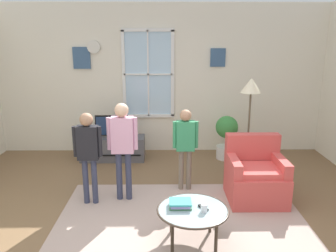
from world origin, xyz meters
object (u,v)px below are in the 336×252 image
at_px(coffee_table, 193,211).
at_px(cup, 204,208).
at_px(remote_near_books, 203,208).
at_px(floor_lamp, 251,95).
at_px(armchair, 255,177).
at_px(person_pink_shirt, 123,141).
at_px(potted_plant_by_window, 226,135).
at_px(book_stack, 180,204).
at_px(person_black_shirt, 88,148).
at_px(tv_stand, 113,148).
at_px(television, 112,126).
at_px(person_green_shirt, 185,140).

distance_m(coffee_table, cup, 0.14).
bearing_deg(remote_near_books, floor_lamp, 63.60).
bearing_deg(armchair, person_pink_shirt, 179.88).
distance_m(person_pink_shirt, potted_plant_by_window, 2.38).
distance_m(book_stack, person_pink_shirt, 1.32).
height_order(coffee_table, person_black_shirt, person_black_shirt).
xyz_separation_m(coffee_table, potted_plant_by_window, (0.84, 2.69, 0.07)).
relative_size(coffee_table, remote_near_books, 5.55).
distance_m(book_stack, floor_lamp, 2.31).
bearing_deg(coffee_table, armchair, 48.18).
height_order(tv_stand, cup, cup).
bearing_deg(book_stack, television, 113.25).
height_order(book_stack, person_green_shirt, person_green_shirt).
bearing_deg(remote_near_books, book_stack, 170.88).
distance_m(coffee_table, person_pink_shirt, 1.45).
height_order(tv_stand, armchair, armchair).
bearing_deg(person_pink_shirt, cup, -49.22).
xyz_separation_m(cup, person_pink_shirt, (-0.97, 1.13, 0.39)).
distance_m(cup, potted_plant_by_window, 2.84).
bearing_deg(armchair, potted_plant_by_window, 94.05).
bearing_deg(person_green_shirt, television, 134.52).
bearing_deg(person_green_shirt, armchair, -18.05).
xyz_separation_m(book_stack, person_green_shirt, (0.13, 1.33, 0.30)).
xyz_separation_m(person_green_shirt, person_pink_shirt, (-0.86, -0.31, 0.10)).
bearing_deg(person_black_shirt, book_stack, -37.92).
relative_size(person_black_shirt, person_pink_shirt, 0.92).
xyz_separation_m(armchair, person_pink_shirt, (-1.82, 0.00, 0.53)).
bearing_deg(person_black_shirt, potted_plant_by_window, 38.85).
relative_size(book_stack, person_pink_shirt, 0.17).
bearing_deg(floor_lamp, cup, -115.55).
bearing_deg(coffee_table, person_green_shirt, 89.96).
bearing_deg(armchair, cup, -126.85).
height_order(person_black_shirt, floor_lamp, floor_lamp).
height_order(person_black_shirt, person_pink_shirt, person_pink_shirt).
distance_m(tv_stand, coffee_table, 2.94).
distance_m(person_green_shirt, potted_plant_by_window, 1.59).
distance_m(book_stack, person_green_shirt, 1.37).
bearing_deg(cup, potted_plant_by_window, 75.14).
xyz_separation_m(tv_stand, television, (0.00, -0.00, 0.43)).
height_order(remote_near_books, person_green_shirt, person_green_shirt).
height_order(coffee_table, book_stack, book_stack).
bearing_deg(tv_stand, television, -90.00).
xyz_separation_m(remote_near_books, person_pink_shirt, (-0.97, 1.06, 0.43)).
distance_m(person_green_shirt, person_pink_shirt, 0.92).
relative_size(television, person_pink_shirt, 0.44).
bearing_deg(remote_near_books, person_green_shirt, 94.61).
distance_m(person_green_shirt, floor_lamp, 1.26).
bearing_deg(remote_near_books, armchair, 51.39).
distance_m(tv_stand, television, 0.43).
relative_size(coffee_table, cup, 8.78).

